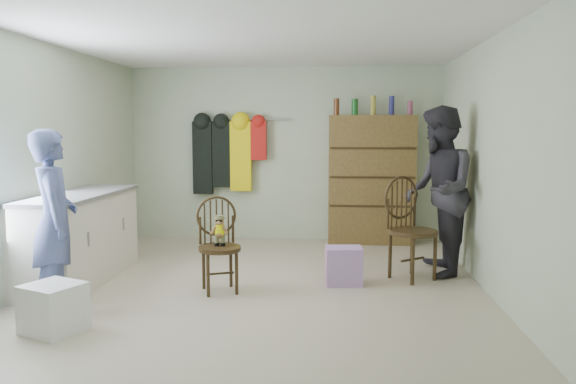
# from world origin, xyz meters

# --- Properties ---
(ground_plane) EXTENTS (5.00, 5.00, 0.00)m
(ground_plane) POSITION_xyz_m (0.00, 0.00, 0.00)
(ground_plane) COLOR beige
(ground_plane) RESTS_ON ground
(room_walls) EXTENTS (5.00, 5.00, 5.00)m
(room_walls) POSITION_xyz_m (0.00, 0.53, 1.58)
(room_walls) COLOR beige
(room_walls) RESTS_ON ground
(counter) EXTENTS (0.64, 1.86, 0.94)m
(counter) POSITION_xyz_m (-1.95, 0.00, 0.47)
(counter) COLOR silver
(counter) RESTS_ON ground
(plastic_tub) EXTENTS (0.53, 0.52, 0.39)m
(plastic_tub) POSITION_xyz_m (-1.47, -1.49, 0.19)
(plastic_tub) COLOR white
(plastic_tub) RESTS_ON ground
(chair_front) EXTENTS (0.54, 0.54, 0.94)m
(chair_front) POSITION_xyz_m (-0.40, -0.24, 0.52)
(chair_front) COLOR #3A2914
(chair_front) RESTS_ON ground
(chair_far) EXTENTS (0.69, 0.69, 1.11)m
(chair_far) POSITION_xyz_m (1.54, 0.40, 0.59)
(chair_far) COLOR #3A2914
(chair_far) RESTS_ON ground
(striped_bag) EXTENTS (0.40, 0.32, 0.39)m
(striped_bag) POSITION_xyz_m (0.84, 0.09, 0.20)
(striped_bag) COLOR pink
(striped_bag) RESTS_ON ground
(person_left) EXTENTS (0.61, 0.70, 1.61)m
(person_left) POSITION_xyz_m (-1.71, -0.97, 0.80)
(person_left) COLOR #515D94
(person_left) RESTS_ON ground
(person_right) EXTENTS (0.74, 0.93, 1.86)m
(person_right) POSITION_xyz_m (1.87, 0.59, 0.93)
(person_right) COLOR #2D2B33
(person_right) RESTS_ON ground
(dresser) EXTENTS (1.20, 0.39, 2.07)m
(dresser) POSITION_xyz_m (1.25, 2.30, 0.91)
(dresser) COLOR brown
(dresser) RESTS_ON ground
(coat_rack) EXTENTS (1.42, 0.12, 1.09)m
(coat_rack) POSITION_xyz_m (-0.83, 2.38, 1.25)
(coat_rack) COLOR #99999E
(coat_rack) RESTS_ON ground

